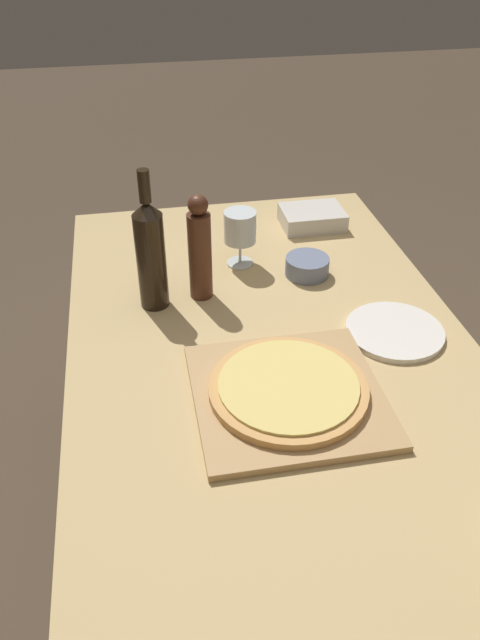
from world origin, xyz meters
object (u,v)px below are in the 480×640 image
(wine_bottle, at_px, (151,253))
(small_bowl, at_px, (307,266))
(pepper_mill, at_px, (200,250))
(wine_glass, at_px, (240,228))
(pizza, at_px, (288,388))

(wine_bottle, xyz_separation_m, small_bowl, (0.41, 0.07, -0.12))
(pepper_mill, bearing_deg, small_bowl, 9.43)
(wine_glass, bearing_deg, wine_bottle, -147.59)
(pizza, bearing_deg, pepper_mill, 106.30)
(pepper_mill, height_order, small_bowl, pepper_mill)
(pizza, xyz_separation_m, wine_glass, (0.00, 0.56, 0.08))
(pizza, distance_m, pepper_mill, 0.45)
(wine_bottle, height_order, wine_glass, wine_bottle)
(wine_bottle, relative_size, small_bowl, 3.03)
(pepper_mill, relative_size, small_bowl, 2.36)
(small_bowl, bearing_deg, pepper_mill, -170.57)
(wine_bottle, bearing_deg, wine_glass, 32.41)
(wine_bottle, distance_m, small_bowl, 0.43)
(wine_bottle, xyz_separation_m, pepper_mill, (0.12, 0.02, -0.01))
(pepper_mill, xyz_separation_m, wine_glass, (0.13, 0.14, -0.02))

